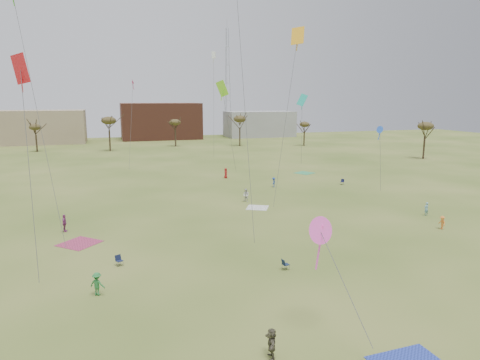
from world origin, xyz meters
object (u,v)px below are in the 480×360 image
object	(u,v)px
camp_chair_left	(119,263)
radio_tower	(227,83)
flyer_near_center	(97,284)
camp_chair_right	(342,183)
camp_chair_center	(286,266)

from	to	relation	value
camp_chair_left	radio_tower	size ratio (longest dim) A/B	0.02
flyer_near_center	camp_chair_right	distance (m)	46.77
camp_chair_center	camp_chair_right	world-z (taller)	same
camp_chair_left	flyer_near_center	bearing A→B (deg)	-133.72
flyer_near_center	camp_chair_right	xyz separation A→B (m)	(36.39, 29.37, -0.56)
flyer_near_center	camp_chair_left	xyz separation A→B (m)	(1.59, 5.05, -0.56)
camp_chair_right	radio_tower	xyz separation A→B (m)	(7.11, 93.90, 18.95)
flyer_near_center	camp_chair_right	world-z (taller)	flyer_near_center
flyer_near_center	camp_chair_center	bearing A→B (deg)	-148.29
flyer_near_center	camp_chair_center	distance (m)	14.25
camp_chair_right	radio_tower	bearing A→B (deg)	133.85
flyer_near_center	camp_chair_center	world-z (taller)	flyer_near_center
flyer_near_center	camp_chair_left	size ratio (longest dim) A/B	1.90
camp_chair_center	radio_tower	xyz separation A→B (m)	(29.27, 122.94, 18.95)
flyer_near_center	radio_tower	bearing A→B (deg)	-79.05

